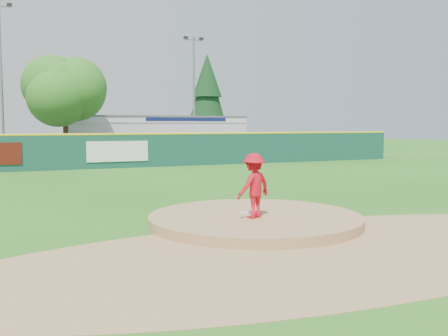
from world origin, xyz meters
name	(u,v)px	position (x,y,z in m)	size (l,w,h in m)	color
ground	(255,224)	(0.00, 0.00, 0.00)	(120.00, 120.00, 0.00)	#286B19
pitchers_mound	(255,224)	(0.00, 0.00, 0.00)	(5.50, 5.50, 0.50)	#9E774C
pitching_rubber	(250,212)	(0.00, 0.30, 0.27)	(0.60, 0.15, 0.04)	white
infield_dirt_arc	(322,251)	(0.00, -3.00, 0.01)	(15.40, 15.40, 0.01)	#9E774C
parking_lot	(91,159)	(0.00, 27.00, 0.01)	(44.00, 16.00, 0.02)	#38383A
pitcher	(254,186)	(-0.23, -0.38, 1.06)	(1.04, 0.60, 1.61)	red
van	(179,150)	(5.94, 23.97, 0.69)	(2.21, 4.80, 1.33)	white
pool_building_grp	(151,135)	(6.00, 31.99, 1.66)	(15.20, 8.20, 3.31)	silver
fence_banners	(55,153)	(-3.36, 17.92, 1.00)	(10.63, 0.04, 1.20)	#54130C
outfield_fence	(115,150)	(0.00, 18.00, 1.09)	(40.00, 0.14, 2.07)	#144138
deciduous_tree	(65,96)	(-2.00, 25.00, 4.55)	(5.60, 5.60, 7.36)	#382314
conifer_tree	(207,95)	(13.00, 36.00, 5.54)	(4.40, 4.40, 9.50)	#382314
light_pole_left	(1,74)	(-6.00, 27.00, 6.05)	(1.75, 0.25, 11.00)	gray
light_pole_right	(194,90)	(9.00, 29.00, 5.54)	(1.75, 0.25, 10.00)	gray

